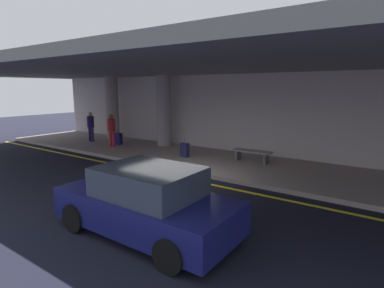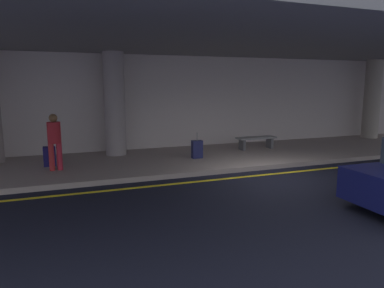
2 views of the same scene
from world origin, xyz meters
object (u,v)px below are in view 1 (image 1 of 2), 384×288
traveler_with_luggage (91,125)px  bench_metal (252,154)px  support_column_left_mid (164,111)px  person_waiting_for_ride (111,128)px  suitcase_upright_primary (185,150)px  suitcase_upright_secondary (119,139)px  car_navy (147,202)px  support_column_far_left (112,108)px

traveler_with_luggage → bench_metal: (9.50, 0.68, -0.61)m
support_column_left_mid → person_waiting_for_ride: bearing=-138.4°
suitcase_upright_primary → suitcase_upright_secondary: (-4.75, 0.44, 0.00)m
bench_metal → suitcase_upright_secondary: bearing=-177.1°
suitcase_upright_primary → person_waiting_for_ride: bearing=-166.3°
support_column_left_mid → suitcase_upright_secondary: bearing=-152.1°
person_waiting_for_ride → suitcase_upright_secondary: (-0.19, 0.63, -0.65)m
suitcase_upright_primary → bench_metal: bearing=27.7°
car_navy → person_waiting_for_ride: person_waiting_for_ride is taller
car_navy → suitcase_upright_primary: car_navy is taller
suitcase_upright_secondary → traveler_with_luggage: bearing=-165.5°
traveler_with_luggage → suitcase_upright_secondary: (1.94, 0.30, -0.65)m
car_navy → bench_metal: size_ratio=2.56×
car_navy → suitcase_upright_primary: 6.96m
support_column_left_mid → person_waiting_for_ride: 2.84m
traveler_with_luggage → suitcase_upright_primary: 6.72m
support_column_left_mid → suitcase_upright_primary: bearing=-32.5°
support_column_far_left → suitcase_upright_primary: bearing=-13.9°
car_navy → bench_metal: car_navy is taller
person_waiting_for_ride → car_navy: bearing=-127.6°
support_column_left_mid → suitcase_upright_secondary: 2.93m
traveler_with_luggage → person_waiting_for_ride: 2.16m
support_column_far_left → person_waiting_for_ride: (1.98, -1.80, -0.86)m
bench_metal → support_column_left_mid: bearing=171.6°
suitcase_upright_secondary → bench_metal: 7.57m
support_column_far_left → bench_metal: support_column_far_left is taller
car_navy → traveler_with_luggage: traveler_with_luggage is taller
support_column_far_left → suitcase_upright_secondary: bearing=-33.2°
traveler_with_luggage → suitcase_upright_primary: bearing=-165.4°
person_waiting_for_ride → bench_metal: 7.46m
suitcase_upright_primary → suitcase_upright_secondary: size_ratio=1.00×
support_column_far_left → person_waiting_for_ride: size_ratio=2.17×
support_column_left_mid → bench_metal: (5.34, -0.79, -1.47)m
support_column_far_left → suitcase_upright_primary: 6.90m
suitcase_upright_secondary → car_navy: bearing=-32.6°
car_navy → suitcase_upright_secondary: size_ratio=4.56×
suitcase_upright_primary → bench_metal: (2.81, 0.82, 0.04)m
suitcase_upright_secondary → bench_metal: bearing=8.7°
support_column_left_mid → car_navy: bearing=-52.0°
support_column_far_left → suitcase_upright_primary: support_column_far_left is taller
suitcase_upright_primary → bench_metal: size_ratio=0.56×
traveler_with_luggage → suitcase_upright_secondary: bearing=-155.4°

